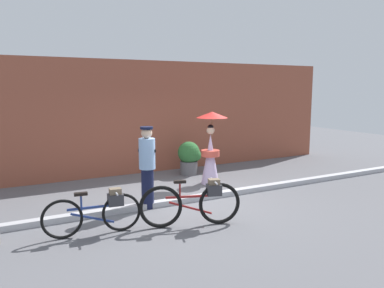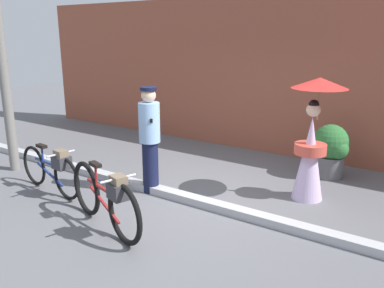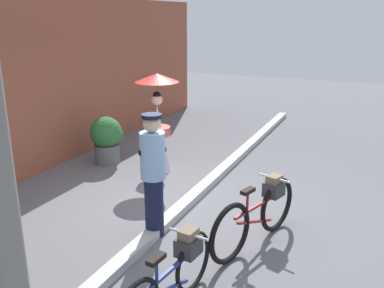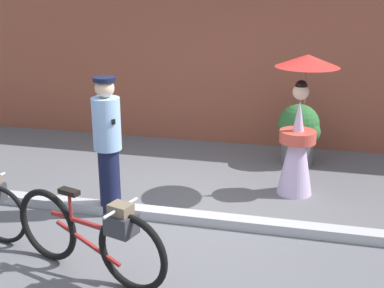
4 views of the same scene
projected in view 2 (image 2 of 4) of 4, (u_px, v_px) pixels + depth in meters
name	position (u px, v px, depth m)	size (l,w,h in m)	color
ground_plane	(194.00, 203.00, 6.20)	(30.00, 30.00, 0.00)	slate
building_wall	(284.00, 76.00, 8.48)	(14.00, 0.40, 3.33)	brown
sidewalk_curb	(194.00, 200.00, 6.18)	(14.00, 0.20, 0.12)	#B2B2B7
bicycle_near_officer	(106.00, 198.00, 5.26)	(1.82, 0.67, 0.87)	black
bicycle_far_side	(52.00, 168.00, 6.51)	(1.68, 0.48, 0.79)	black
person_officer	(150.00, 137.00, 6.43)	(0.34, 0.34, 1.74)	#141938
person_with_parasol	(312.00, 139.00, 6.14)	(0.83, 0.83, 1.91)	silver
potted_plant_by_door	(331.00, 149.00, 7.21)	(0.66, 0.65, 0.98)	#59595B
utility_pole	(0.00, 41.00, 7.12)	(0.18, 0.18, 4.80)	slate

